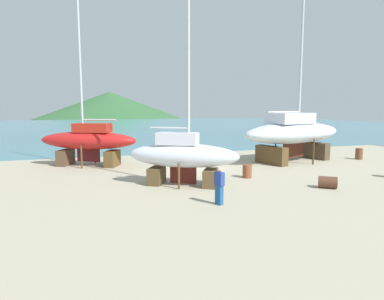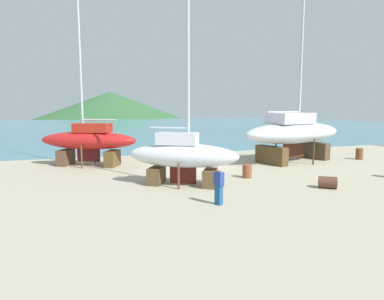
# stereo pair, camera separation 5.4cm
# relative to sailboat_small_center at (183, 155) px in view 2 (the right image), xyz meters

# --- Properties ---
(ground_plane) EXTENTS (46.62, 46.62, 0.00)m
(ground_plane) POSITION_rel_sailboat_small_center_xyz_m (2.44, 0.67, -1.65)
(ground_plane) COLOR #A7A086
(sea_water) EXTENTS (142.80, 90.04, 0.01)m
(sea_water) POSITION_rel_sailboat_small_center_xyz_m (2.44, 57.35, -1.65)
(sea_water) COLOR teal
(sea_water) RESTS_ON ground
(headland_hill) EXTENTS (130.05, 130.05, 24.08)m
(headland_hill) POSITION_rel_sailboat_small_center_xyz_m (8.34, 161.81, -1.65)
(headland_hill) COLOR #326035
(headland_hill) RESTS_ON ground
(sailboat_small_center) EXTENTS (6.17, 4.58, 11.01)m
(sailboat_small_center) POSITION_rel_sailboat_small_center_xyz_m (0.00, 0.00, 0.00)
(sailboat_small_center) COLOR brown
(sailboat_small_center) RESTS_ON ground
(sailboat_far_slipway) EXTENTS (10.61, 6.04, 14.21)m
(sailboat_far_slipway) POSITION_rel_sailboat_small_center_xyz_m (10.61, 5.18, 0.61)
(sailboat_far_slipway) COLOR #4D3C2A
(sailboat_far_slipway) RESTS_ON ground
(sailboat_mid_port) EXTENTS (7.36, 4.99, 12.27)m
(sailboat_mid_port) POSITION_rel_sailboat_small_center_xyz_m (-4.79, 7.97, 0.20)
(sailboat_mid_port) COLOR brown
(sailboat_mid_port) RESTS_ON ground
(worker) EXTENTS (0.38, 0.50, 1.67)m
(worker) POSITION_rel_sailboat_small_center_xyz_m (0.47, -4.07, -0.79)
(worker) COLOR #1F518A
(worker) RESTS_ON ground
(barrel_rust_near) EXTENTS (1.11, 1.04, 0.63)m
(barrel_rust_near) POSITION_rel_sailboat_small_center_xyz_m (7.09, -3.04, -1.34)
(barrel_rust_near) COLOR #543021
(barrel_rust_near) RESTS_ON ground
(barrel_rust_mid) EXTENTS (0.73, 0.73, 0.81)m
(barrel_rust_mid) POSITION_rel_sailboat_small_center_xyz_m (4.25, 0.63, -1.25)
(barrel_rust_mid) COLOR brown
(barrel_rust_mid) RESTS_ON ground
(barrel_tipped_right) EXTENTS (0.79, 0.79, 0.91)m
(barrel_tipped_right) POSITION_rel_sailboat_small_center_xyz_m (16.32, 4.31, -1.20)
(barrel_tipped_right) COLOR brown
(barrel_tipped_right) RESTS_ON ground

